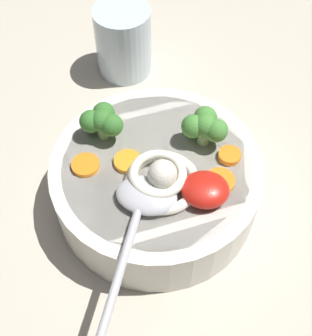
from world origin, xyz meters
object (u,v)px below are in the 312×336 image
(soup_bowl, at_px, (156,185))
(drinking_glass, at_px, (123,41))
(soup_spoon, at_px, (143,207))
(noodle_pile, at_px, (161,178))

(soup_bowl, bearing_deg, drinking_glass, -74.24)
(soup_bowl, relative_size, soup_spoon, 1.27)
(noodle_pile, xyz_separation_m, drinking_glass, (0.07, -0.24, -0.03))
(noodle_pile, height_order, soup_spoon, noodle_pile)
(noodle_pile, bearing_deg, soup_spoon, 66.28)
(noodle_pile, relative_size, drinking_glass, 0.87)
(noodle_pile, bearing_deg, soup_bowl, -70.59)
(soup_bowl, distance_m, drinking_glass, 0.23)
(soup_bowl, distance_m, noodle_pile, 0.05)
(noodle_pile, height_order, drinking_glass, noodle_pile)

